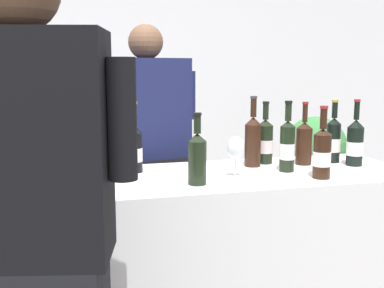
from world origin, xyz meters
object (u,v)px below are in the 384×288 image
(wine_bottle_3, at_px, (197,157))
(potted_shrub, at_px, (315,166))
(person_guest, at_px, (34,276))
(wine_bottle_0, at_px, (135,148))
(wine_bottle_5, at_px, (36,163))
(wine_bottle_7, at_px, (265,141))
(wine_bottle_8, at_px, (322,153))
(wine_bottle_9, at_px, (253,140))
(wine_bottle_2, at_px, (333,140))
(wine_glass, at_px, (236,149))
(wine_bottle_6, at_px, (304,142))
(wine_bottle_4, at_px, (287,146))
(wine_bottle_1, at_px, (355,143))
(person_server, at_px, (148,177))

(wine_bottle_3, xyz_separation_m, potted_shrub, (1.33, 1.35, -0.39))
(person_guest, bearing_deg, potted_shrub, 44.20)
(wine_bottle_0, bearing_deg, wine_bottle_5, -151.03)
(wine_bottle_7, bearing_deg, wine_bottle_3, -143.14)
(wine_bottle_5, relative_size, wine_bottle_8, 1.02)
(wine_bottle_9, bearing_deg, wine_bottle_8, -57.85)
(wine_bottle_3, distance_m, wine_bottle_5, 0.66)
(wine_bottle_8, relative_size, potted_shrub, 0.30)
(wine_bottle_2, distance_m, wine_glass, 0.65)
(wine_bottle_6, bearing_deg, wine_bottle_9, 175.20)
(wine_bottle_6, bearing_deg, wine_bottle_2, 3.58)
(wine_bottle_0, bearing_deg, wine_bottle_4, -13.45)
(wine_bottle_2, relative_size, wine_bottle_4, 0.97)
(wine_bottle_0, height_order, wine_bottle_9, wine_bottle_9)
(potted_shrub, bearing_deg, wine_bottle_1, -110.83)
(wine_bottle_9, xyz_separation_m, potted_shrub, (0.96, 1.06, -0.41))
(wine_bottle_7, xyz_separation_m, wine_bottle_9, (-0.09, -0.06, 0.02))
(wine_bottle_7, height_order, person_server, person_server)
(wine_bottle_6, bearing_deg, wine_bottle_8, -103.15)
(wine_bottle_5, bearing_deg, person_guest, -87.73)
(wine_bottle_0, height_order, wine_bottle_6, wine_bottle_0)
(wine_bottle_2, bearing_deg, potted_shrub, 64.63)
(wine_bottle_0, bearing_deg, wine_bottle_6, -2.55)
(wine_bottle_0, height_order, wine_bottle_8, wine_bottle_0)
(potted_shrub, bearing_deg, person_server, -156.98)
(wine_bottle_0, xyz_separation_m, wine_bottle_3, (0.23, -0.31, 0.00))
(wine_glass, bearing_deg, wine_bottle_7, 45.80)
(person_guest, bearing_deg, wine_bottle_3, 41.31)
(wine_bottle_8, bearing_deg, wine_bottle_3, 176.80)
(wine_bottle_1, xyz_separation_m, wine_bottle_8, (-0.31, -0.21, -0.00))
(wine_bottle_1, height_order, wine_bottle_9, wine_bottle_9)
(wine_bottle_3, height_order, potted_shrub, wine_bottle_3)
(wine_bottle_3, xyz_separation_m, wine_bottle_8, (0.57, -0.03, -0.00))
(person_server, height_order, potted_shrub, person_server)
(wine_bottle_3, relative_size, wine_bottle_7, 0.95)
(potted_shrub, bearing_deg, wine_bottle_5, -147.13)
(person_server, height_order, person_guest, person_guest)
(wine_bottle_6, xyz_separation_m, person_guest, (-1.28, -0.83, -0.21))
(wine_bottle_3, xyz_separation_m, wine_bottle_9, (0.37, 0.29, 0.02))
(wine_bottle_4, bearing_deg, wine_bottle_1, 5.73)
(wine_bottle_3, height_order, wine_bottle_7, wine_bottle_7)
(person_server, distance_m, person_guest, 1.42)
(wine_bottle_6, bearing_deg, wine_bottle_3, -157.40)
(person_server, bearing_deg, potted_shrub, 23.02)
(wine_bottle_4, xyz_separation_m, wine_bottle_6, (0.16, 0.13, -0.01))
(wine_bottle_3, height_order, wine_bottle_6, wine_bottle_6)
(wine_bottle_8, bearing_deg, wine_glass, 162.97)
(wine_bottle_3, bearing_deg, person_guest, -138.69)
(wine_bottle_1, bearing_deg, wine_bottle_8, -145.88)
(wine_bottle_1, distance_m, wine_bottle_2, 0.12)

